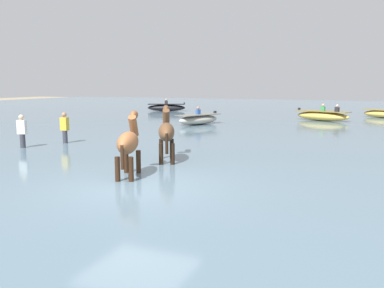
{
  "coord_description": "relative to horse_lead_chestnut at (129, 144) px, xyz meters",
  "views": [
    {
      "loc": [
        4.89,
        -8.18,
        2.81
      ],
      "look_at": [
        -0.21,
        3.86,
        0.84
      ],
      "focal_mm": 37.66,
      "sensor_mm": 36.0,
      "label": 1
    }
  ],
  "objects": [
    {
      "name": "ground_plane",
      "position": [
        0.79,
        -0.9,
        -1.21
      ],
      "size": [
        120.0,
        120.0,
        0.0
      ],
      "primitive_type": "plane",
      "color": "gray"
    },
    {
      "name": "water_surface",
      "position": [
        0.79,
        9.1,
        -1.04
      ],
      "size": [
        90.0,
        90.0,
        0.34
      ],
      "primitive_type": "cube",
      "color": "slate",
      "rests_on": "ground"
    },
    {
      "name": "horse_lead_chestnut",
      "position": [
        0.0,
        0.0,
        0.0
      ],
      "size": [
        0.96,
        1.87,
        2.05
      ],
      "color": "brown",
      "rests_on": "ground"
    },
    {
      "name": "horse_trailing_bay",
      "position": [
        -0.04,
        2.33,
        0.02
      ],
      "size": [
        1.18,
        1.86,
        2.09
      ],
      "color": "brown",
      "rests_on": "ground"
    },
    {
      "name": "boat_far_offshore",
      "position": [
        -3.49,
        13.56,
        -0.56
      ],
      "size": [
        2.16,
        3.26,
        1.09
      ],
      "color": "#B2AD9E",
      "rests_on": "water_surface"
    },
    {
      "name": "boat_near_port",
      "position": [
        3.24,
        19.11,
        -0.54
      ],
      "size": [
        3.8,
        2.35,
        1.13
      ],
      "color": "gold",
      "rests_on": "water_surface"
    },
    {
      "name": "boat_mid_outer",
      "position": [
        -10.66,
        23.55,
        -0.55
      ],
      "size": [
        3.56,
        2.27,
        1.12
      ],
      "color": "black",
      "rests_on": "water_surface"
    },
    {
      "name": "boat_mid_channel",
      "position": [
        7.08,
        23.37,
        -0.59
      ],
      "size": [
        2.97,
        2.1,
        0.57
      ],
      "color": "gold",
      "rests_on": "water_surface"
    },
    {
      "name": "person_wading_close",
      "position": [
        -6.38,
        2.56,
        -0.35
      ],
      "size": [
        0.37,
        0.29,
        1.63
      ],
      "color": "#383842",
      "rests_on": "ground"
    },
    {
      "name": "person_onlooker_right",
      "position": [
        -5.7,
        4.18,
        -0.35
      ],
      "size": [
        0.32,
        0.2,
        1.63
      ],
      "color": "#383842",
      "rests_on": "ground"
    }
  ]
}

